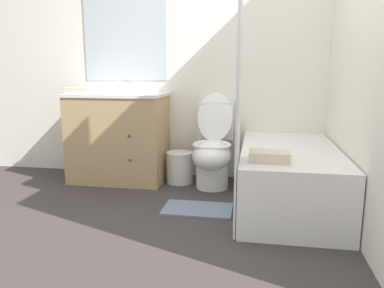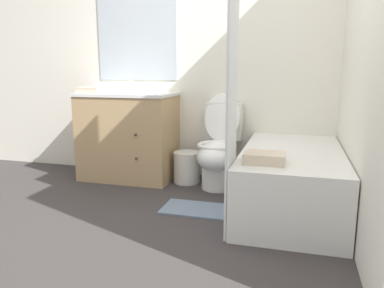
% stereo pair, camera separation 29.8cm
% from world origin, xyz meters
% --- Properties ---
extents(ground_plane, '(14.00, 14.00, 0.00)m').
position_xyz_m(ground_plane, '(0.00, 0.00, 0.00)').
color(ground_plane, '#383333').
extents(wall_back, '(8.00, 0.06, 2.50)m').
position_xyz_m(wall_back, '(-0.01, 1.73, 1.25)').
color(wall_back, white).
rests_on(wall_back, ground_plane).
extents(wall_right, '(0.05, 2.71, 2.50)m').
position_xyz_m(wall_right, '(1.28, 0.85, 1.25)').
color(wall_right, white).
rests_on(wall_right, ground_plane).
extents(vanity_cabinet, '(0.95, 0.60, 0.89)m').
position_xyz_m(vanity_cabinet, '(-0.78, 1.43, 0.45)').
color(vanity_cabinet, tan).
rests_on(vanity_cabinet, ground_plane).
extents(sink_faucet, '(0.14, 0.12, 0.12)m').
position_xyz_m(sink_faucet, '(-0.78, 1.60, 0.92)').
color(sink_faucet, silver).
rests_on(sink_faucet, vanity_cabinet).
extents(toilet, '(0.36, 0.68, 0.89)m').
position_xyz_m(toilet, '(0.18, 1.36, 0.37)').
color(toilet, white).
rests_on(toilet, ground_plane).
extents(bathtub, '(0.77, 1.51, 0.49)m').
position_xyz_m(bathtub, '(0.86, 0.95, 0.25)').
color(bathtub, white).
rests_on(bathtub, ground_plane).
extents(shower_curtain, '(0.02, 0.35, 2.03)m').
position_xyz_m(shower_curtain, '(0.46, 0.38, 1.02)').
color(shower_curtain, white).
rests_on(shower_curtain, ground_plane).
extents(wastebasket, '(0.27, 0.27, 0.31)m').
position_xyz_m(wastebasket, '(-0.16, 1.43, 0.16)').
color(wastebasket, silver).
rests_on(wastebasket, ground_plane).
extents(tissue_box, '(0.14, 0.14, 0.10)m').
position_xyz_m(tissue_box, '(-0.58, 1.42, 0.93)').
color(tissue_box, silver).
rests_on(tissue_box, vanity_cabinet).
extents(hand_towel_folded, '(0.24, 0.15, 0.06)m').
position_xyz_m(hand_towel_folded, '(-1.10, 1.25, 0.92)').
color(hand_towel_folded, beige).
rests_on(hand_towel_folded, vanity_cabinet).
extents(bath_towel_folded, '(0.28, 0.22, 0.07)m').
position_xyz_m(bath_towel_folded, '(0.68, 0.48, 0.53)').
color(bath_towel_folded, beige).
rests_on(bath_towel_folded, bathtub).
extents(bath_mat, '(0.55, 0.34, 0.02)m').
position_xyz_m(bath_mat, '(0.14, 0.71, 0.01)').
color(bath_mat, slate).
rests_on(bath_mat, ground_plane).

